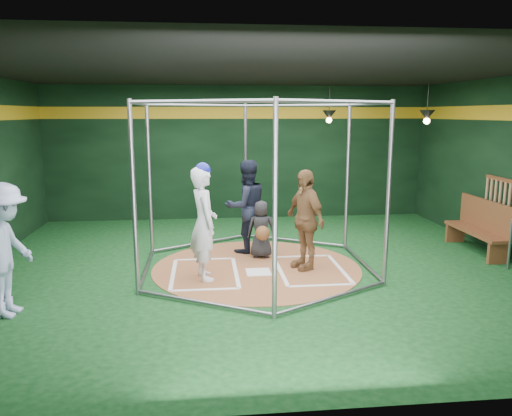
{
  "coord_description": "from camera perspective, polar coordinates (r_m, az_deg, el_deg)",
  "views": [
    {
      "loc": [
        -0.94,
        -8.72,
        2.79
      ],
      "look_at": [
        0.0,
        0.1,
        1.1
      ],
      "focal_mm": 35.0,
      "sensor_mm": 36.0,
      "label": 1
    }
  ],
  "objects": [
    {
      "name": "visitor_leopard",
      "position": [
        9.0,
        5.61,
        -1.3
      ],
      "size": [
        0.81,
        1.15,
        1.81
      ],
      "primitive_type": "imported",
      "rotation": [
        0.0,
        0.0,
        -1.18
      ],
      "color": "#AB7B49",
      "rests_on": "clay_disc"
    },
    {
      "name": "room_shell",
      "position": [
        8.84,
        0.06,
        4.06
      ],
      "size": [
        10.1,
        9.1,
        3.53
      ],
      "color": "black",
      "rests_on": "ground"
    },
    {
      "name": "home_plate",
      "position": [
        8.92,
        0.27,
        -7.33
      ],
      "size": [
        0.43,
        0.43,
        0.01
      ],
      "primitive_type": "cube",
      "color": "white",
      "rests_on": "clay_disc"
    },
    {
      "name": "bystander_blue",
      "position": [
        7.7,
        -26.75,
        -4.34
      ],
      "size": [
        0.85,
        1.29,
        1.87
      ],
      "primitive_type": "imported",
      "rotation": [
        0.0,
        0.0,
        1.44
      ],
      "color": "#ACBEE4",
      "rests_on": "ground"
    },
    {
      "name": "catcher_figure",
      "position": [
        9.69,
        0.6,
        -2.46
      ],
      "size": [
        0.58,
        0.6,
        1.12
      ],
      "color": "black",
      "rests_on": "clay_disc"
    },
    {
      "name": "clay_disc",
      "position": [
        9.21,
        0.07,
        -6.82
      ],
      "size": [
        3.8,
        3.8,
        0.01
      ],
      "primitive_type": "cylinder",
      "color": "#975B36",
      "rests_on": "ground"
    },
    {
      "name": "dugout_bench",
      "position": [
        11.09,
        24.26,
        -1.84
      ],
      "size": [
        0.43,
        1.85,
        1.08
      ],
      "color": "brown",
      "rests_on": "ground"
    },
    {
      "name": "batter_figure",
      "position": [
        8.41,
        -6.0,
        -1.61
      ],
      "size": [
        0.61,
        0.79,
        1.98
      ],
      "color": "white",
      "rests_on": "clay_disc"
    },
    {
      "name": "batter_box_right",
      "position": [
        9.11,
        6.23,
        -7.0
      ],
      "size": [
        1.17,
        1.77,
        0.01
      ],
      "color": "white",
      "rests_on": "clay_disc"
    },
    {
      "name": "pendant_lamp_near",
      "position": [
        12.72,
        8.36,
        10.45
      ],
      "size": [
        0.34,
        0.34,
        0.9
      ],
      "color": "black",
      "rests_on": "room_shell"
    },
    {
      "name": "batter_box_left",
      "position": [
        8.92,
        -5.89,
        -7.4
      ],
      "size": [
        1.17,
        1.77,
        0.01
      ],
      "color": "white",
      "rests_on": "clay_disc"
    },
    {
      "name": "bat_rack",
      "position": [
        10.98,
        26.31,
        0.54
      ],
      "size": [
        0.07,
        1.25,
        0.98
      ],
      "color": "brown",
      "rests_on": "room_shell"
    },
    {
      "name": "umpire",
      "position": [
        10.02,
        -1.11,
        0.19
      ],
      "size": [
        1.11,
        1.0,
        1.87
      ],
      "primitive_type": "imported",
      "rotation": [
        0.0,
        0.0,
        3.53
      ],
      "color": "black",
      "rests_on": "clay_disc"
    },
    {
      "name": "pendant_lamp_far",
      "position": [
        11.81,
        18.96,
        9.97
      ],
      "size": [
        0.34,
        0.34,
        0.9
      ],
      "color": "black",
      "rests_on": "room_shell"
    },
    {
      "name": "batting_cage",
      "position": [
        8.87,
        0.07,
        2.42
      ],
      "size": [
        4.05,
        4.67,
        3.0
      ],
      "color": "gray",
      "rests_on": "ground"
    }
  ]
}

